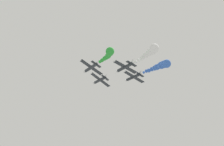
{
  "coord_description": "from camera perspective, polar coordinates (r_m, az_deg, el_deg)",
  "views": [
    {
      "loc": [
        -46.25,
        -82.16,
        43.03
      ],
      "look_at": [
        0.0,
        0.0,
        72.16
      ],
      "focal_mm": 42.62,
      "sensor_mm": 36.0,
      "label": 1
    }
  ],
  "objects": [
    {
      "name": "smoke_trail_left_outer",
      "position": [
        77.18,
        8.07,
        4.45
      ],
      "size": [
        5.03,
        15.3,
        2.93
      ],
      "color": "white"
    },
    {
      "name": "smoke_trail_left_inner",
      "position": [
        77.87,
        -0.81,
        4.04
      ],
      "size": [
        6.01,
        16.37,
        3.96
      ],
      "color": "green"
    },
    {
      "name": "airplane_left_outer",
      "position": [
        91.52,
        2.73,
        1.24
      ],
      "size": [
        9.18,
        10.35,
        3.48
      ],
      "rotation": [
        0.0,
        0.32,
        0.0
      ],
      "color": "#23282D"
    },
    {
      "name": "airplane_lead",
      "position": [
        106.74,
        -2.63,
        -1.52
      ],
      "size": [
        8.55,
        10.35,
        4.92
      ],
      "rotation": [
        0.0,
        0.5,
        0.0
      ],
      "color": "#23282D"
    },
    {
      "name": "smoke_trail_right_inner",
      "position": [
        88.48,
        10.35,
        1.53
      ],
      "size": [
        4.99,
        18.16,
        4.05
      ],
      "color": "blue"
    },
    {
      "name": "airplane_right_inner",
      "position": [
        104.49,
        4.59,
        -0.89
      ],
      "size": [
        9.07,
        10.35,
        3.71
      ],
      "rotation": [
        0.0,
        0.36,
        0.0
      ],
      "color": "#23282D"
    },
    {
      "name": "airplane_left_inner",
      "position": [
        94.55,
        -4.56,
        1.16
      ],
      "size": [
        8.71,
        10.35,
        4.6
      ],
      "rotation": [
        0.0,
        0.46,
        0.0
      ],
      "color": "#23282D"
    }
  ]
}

